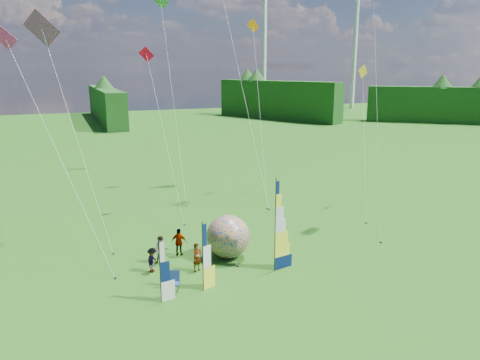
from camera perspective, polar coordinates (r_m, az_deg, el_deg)
name	(u,v)px	position (r m, az deg, el deg)	size (l,w,h in m)	color
ground	(284,292)	(26.33, 5.38, -13.48)	(220.00, 220.00, 0.00)	#436C24
treeline_ring	(286,223)	(24.76, 5.59, -5.22)	(210.00, 210.00, 8.00)	#1A511B
turbine_left	(354,55)	(141.22, 13.78, 14.58)	(8.00, 1.20, 30.00)	silver
turbine_right	(264,55)	(134.90, 2.97, 15.00)	(8.00, 1.20, 30.00)	silver
feather_banner_main	(275,227)	(27.77, 4.32, -5.73)	(1.49, 0.10, 5.56)	#091B4D
side_banner_left	(203,258)	(25.69, -4.55, -9.46)	(1.06, 0.10, 3.83)	#FDFB2D
side_banner_far	(160,273)	(24.82, -9.70, -11.10)	(0.99, 0.10, 3.35)	white
bol_inflatable	(228,236)	(30.14, -1.47, -6.90)	(2.79, 2.79, 2.79)	#062C9D
spectator_a	(197,257)	(28.44, -5.25, -9.37)	(0.64, 0.42, 1.76)	#66594C
spectator_b	(161,250)	(29.76, -9.57, -8.41)	(0.87, 0.43, 1.79)	#66594C
spectator_c	(152,260)	(28.74, -10.65, -9.58)	(0.98, 0.36, 1.52)	#66594C
spectator_d	(179,242)	(30.78, -7.43, -7.53)	(1.07, 0.44, 1.83)	#66594C
camp_chair	(174,282)	(26.31, -8.08, -12.21)	(0.65, 0.65, 1.13)	navy
kite_whale	(242,81)	(44.51, 0.30, 11.98)	(3.07, 15.92, 21.30)	black
kite_rainbow_delta	(75,124)	(33.05, -19.42, 6.51)	(7.27, 10.49, 16.60)	red
kite_parafoil	(378,103)	(35.19, 16.47, 9.03)	(5.84, 9.23, 18.93)	red
small_kite_red	(165,131)	(37.94, -9.18, 5.97)	(3.24, 8.50, 14.00)	red
small_kite_orange	(260,107)	(43.01, 2.44, 8.93)	(4.24, 10.44, 16.83)	orange
small_kite_yellow	(365,138)	(39.91, 14.98, 5.02)	(5.24, 8.05, 12.57)	yellow
small_kite_pink	(57,144)	(30.13, -21.39, 4.07)	(7.30, 10.20, 14.90)	#D32C78
small_kite_green	(172,89)	(45.27, -8.23, 10.92)	(3.56, 13.93, 19.80)	green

